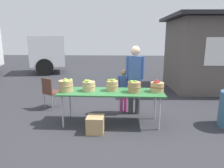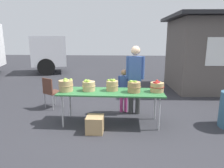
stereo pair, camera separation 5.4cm
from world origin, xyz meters
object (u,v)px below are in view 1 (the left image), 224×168
(apple_basket_green_1, at_px, (89,86))
(produce_crate, at_px, (95,124))
(apple_basket_green_2, at_px, (112,85))
(market_table, at_px, (111,93))
(child_customer, at_px, (124,87))
(folding_chair, at_px, (51,91))
(apple_basket_green_3, at_px, (134,86))
(apple_basket_red_0, at_px, (157,87))
(apple_basket_green_0, at_px, (66,85))
(vendor_adult, at_px, (135,75))

(apple_basket_green_1, height_order, produce_crate, apple_basket_green_1)
(apple_basket_green_1, relative_size, apple_basket_green_2, 1.06)
(market_table, distance_m, child_customer, 0.79)
(child_customer, distance_m, folding_chair, 2.01)
(folding_chair, bearing_deg, apple_basket_green_2, -172.97)
(apple_basket_green_3, relative_size, apple_basket_red_0, 0.96)
(apple_basket_green_0, height_order, apple_basket_green_3, apple_basket_green_0)
(apple_basket_green_1, distance_m, apple_basket_red_0, 1.52)
(produce_crate, bearing_deg, apple_basket_green_3, 30.06)
(vendor_adult, xyz_separation_m, child_customer, (-0.28, 0.09, -0.35))
(apple_basket_green_1, relative_size, folding_chair, 0.35)
(apple_basket_red_0, xyz_separation_m, vendor_adult, (-0.46, 0.61, 0.15))
(apple_basket_green_2, height_order, produce_crate, apple_basket_green_2)
(apple_basket_green_1, xyz_separation_m, child_customer, (0.78, 0.72, -0.20))
(apple_basket_green_2, bearing_deg, apple_basket_green_3, -12.75)
(apple_basket_green_1, distance_m, vendor_adult, 1.24)
(apple_basket_green_0, distance_m, vendor_adult, 1.71)
(child_customer, bearing_deg, folding_chair, -10.28)
(apple_basket_green_2, height_order, child_customer, child_customer)
(apple_basket_green_0, distance_m, child_customer, 1.52)
(apple_basket_green_0, xyz_separation_m, vendor_adult, (1.55, 0.69, 0.13))
(apple_basket_green_3, distance_m, child_customer, 0.83)
(child_customer, relative_size, folding_chair, 1.32)
(market_table, bearing_deg, vendor_adult, 49.54)
(apple_basket_green_0, relative_size, child_customer, 0.29)
(vendor_adult, bearing_deg, apple_basket_red_0, 133.66)
(child_customer, distance_m, produce_crate, 1.44)
(apple_basket_green_1, bearing_deg, apple_basket_green_3, -2.91)
(apple_basket_red_0, height_order, produce_crate, apple_basket_red_0)
(child_customer, bearing_deg, apple_basket_green_1, 36.87)
(apple_basket_green_3, distance_m, produce_crate, 1.16)
(vendor_adult, bearing_deg, apple_basket_green_0, 30.87)
(apple_basket_green_1, xyz_separation_m, folding_chair, (-1.22, 0.88, -0.36))
(apple_basket_green_0, relative_size, vendor_adult, 0.19)
(vendor_adult, relative_size, child_customer, 1.53)
(produce_crate, bearing_deg, market_table, 58.90)
(folding_chair, bearing_deg, child_customer, -152.38)
(market_table, height_order, apple_basket_green_0, apple_basket_green_0)
(apple_basket_green_0, height_order, vendor_adult, vendor_adult)
(market_table, height_order, produce_crate, market_table)
(market_table, distance_m, apple_basket_green_1, 0.53)
(apple_basket_red_0, distance_m, vendor_adult, 0.78)
(apple_basket_green_3, xyz_separation_m, apple_basket_red_0, (0.51, 0.06, -0.01))
(market_table, bearing_deg, folding_chair, 152.44)
(apple_basket_red_0, bearing_deg, folding_chair, 162.44)
(child_customer, bearing_deg, apple_basket_green_2, 63.03)
(market_table, bearing_deg, produce_crate, -121.10)
(apple_basket_green_0, bearing_deg, apple_basket_green_3, 0.63)
(apple_basket_green_3, bearing_deg, apple_basket_green_2, 167.25)
(apple_basket_red_0, bearing_deg, apple_basket_green_1, -179.55)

